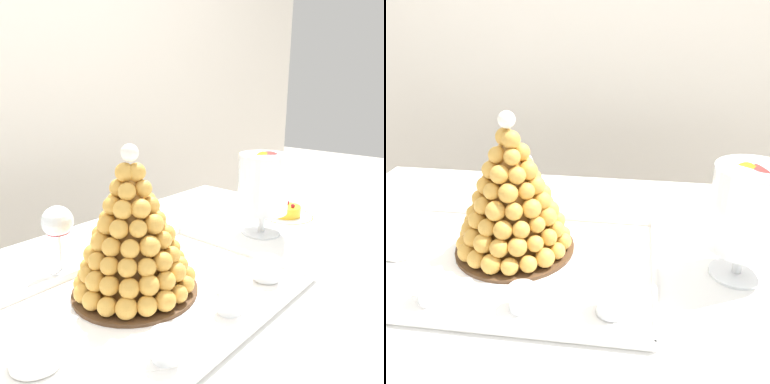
% 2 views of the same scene
% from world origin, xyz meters
% --- Properties ---
extents(buffet_table, '(1.39, 1.01, 0.75)m').
position_xyz_m(buffet_table, '(0.00, 0.00, 0.65)').
color(buffet_table, brown).
rests_on(buffet_table, ground_plane).
extents(serving_tray, '(0.68, 0.44, 0.02)m').
position_xyz_m(serving_tray, '(-0.15, -0.02, 0.75)').
color(serving_tray, white).
rests_on(serving_tray, buffet_table).
extents(croquembouche, '(0.27, 0.27, 0.33)m').
position_xyz_m(croquembouche, '(-0.14, 0.03, 0.89)').
color(croquembouche, '#4C331E').
rests_on(croquembouche, serving_tray).
extents(dessert_cup_mid_left, '(0.05, 0.05, 0.05)m').
position_xyz_m(dessert_cup_mid_left, '(-0.25, -0.17, 0.78)').
color(dessert_cup_mid_left, silver).
rests_on(dessert_cup_mid_left, serving_tray).
extents(dessert_cup_centre, '(0.05, 0.05, 0.05)m').
position_xyz_m(dessert_cup_centre, '(-0.07, -0.17, 0.78)').
color(dessert_cup_centre, silver).
rests_on(dessert_cup_centre, serving_tray).
extents(dessert_cup_mid_right, '(0.06, 0.06, 0.05)m').
position_xyz_m(dessert_cup_mid_right, '(0.10, -0.15, 0.78)').
color(dessert_cup_mid_right, silver).
rests_on(dessert_cup_mid_right, serving_tray).
extents(creme_brulee_ramekin, '(0.09, 0.09, 0.03)m').
position_xyz_m(creme_brulee_ramekin, '(-0.39, -0.02, 0.77)').
color(creme_brulee_ramekin, white).
rests_on(creme_brulee_ramekin, serving_tray).
extents(macaron_goblet, '(0.15, 0.15, 0.26)m').
position_xyz_m(macaron_goblet, '(0.36, 0.01, 0.90)').
color(macaron_goblet, white).
rests_on(macaron_goblet, buffet_table).
extents(fruit_tart_plate, '(0.19, 0.19, 0.05)m').
position_xyz_m(fruit_tart_plate, '(0.54, 0.02, 0.76)').
color(fruit_tart_plate, white).
rests_on(fruit_tart_plate, buffet_table).
extents(wine_glass, '(0.08, 0.08, 0.17)m').
position_xyz_m(wine_glass, '(-0.18, 0.26, 0.87)').
color(wine_glass, silver).
rests_on(wine_glass, buffet_table).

